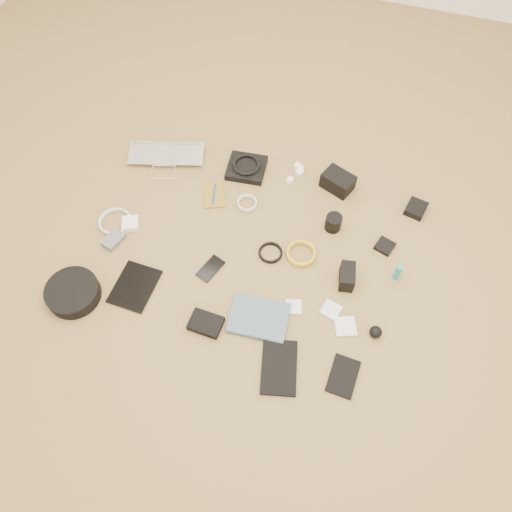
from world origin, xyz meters
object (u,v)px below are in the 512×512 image
(headphone_case, at_px, (73,293))
(paperback, at_px, (254,338))
(laptop, at_px, (165,163))
(dslr_camera, at_px, (338,182))
(phone, at_px, (211,269))
(tablet, at_px, (135,287))

(headphone_case, height_order, paperback, headphone_case)
(laptop, distance_m, headphone_case, 0.77)
(headphone_case, relative_size, paperback, 0.94)
(dslr_camera, xyz_separation_m, paperback, (-0.15, -0.84, -0.03))
(phone, xyz_separation_m, paperback, (0.27, -0.25, 0.01))
(laptop, bearing_deg, tablet, -94.17)
(tablet, relative_size, headphone_case, 0.96)
(dslr_camera, bearing_deg, paperback, -78.03)
(phone, bearing_deg, dslr_camera, 74.60)
(tablet, xyz_separation_m, headphone_case, (-0.22, -0.11, 0.03))
(phone, distance_m, paperback, 0.37)
(dslr_camera, height_order, paperback, dslr_camera)
(dslr_camera, relative_size, headphone_case, 0.65)
(phone, bearing_deg, paperback, -22.71)
(headphone_case, bearing_deg, paperback, 2.84)
(laptop, xyz_separation_m, phone, (0.41, -0.48, -0.01))
(laptop, relative_size, headphone_case, 1.68)
(laptop, relative_size, paperback, 1.57)
(dslr_camera, distance_m, phone, 0.73)
(dslr_camera, distance_m, paperback, 0.86)
(headphone_case, bearing_deg, dslr_camera, 43.99)
(laptop, height_order, phone, laptop)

